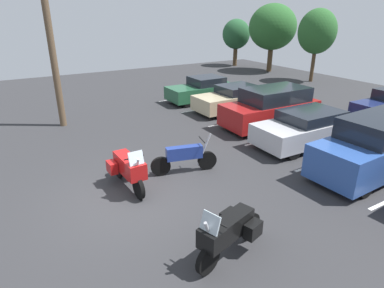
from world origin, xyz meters
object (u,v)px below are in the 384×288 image
Objects in this scene: motorcycle_touring at (129,168)px; car_silver at (308,128)px; car_blue at (377,146)px; car_champagne at (233,99)px; car_red at (271,108)px; motorcycle_third at (185,157)px; motorcycle_second at (229,231)px; car_green at (203,90)px; utility_pole at (48,22)px.

motorcycle_touring is 7.68m from car_silver.
car_silver is 2.98m from car_blue.
car_blue is (8.46, -0.46, 0.30)m from car_champagne.
car_silver is at bearing -3.51° from car_champagne.
motorcycle_touring is at bearing -73.91° from car_red.
car_red is (-2.21, 5.95, 0.33)m from motorcycle_third.
motorcycle_touring is 8.31m from car_red.
motorcycle_second reaches higher than motorcycle_third.
car_green is 0.97× the size of car_champagne.
car_blue is (-0.87, 6.75, 0.31)m from motorcycle_second.
motorcycle_touring is 11.08m from car_green.
car_champagne is at bearing 176.92° from car_blue.
car_red is 0.96× the size of car_blue.
car_green is 0.89× the size of car_silver.
motorcycle_third is at bearing 163.60° from motorcycle_second.
motorcycle_touring reaches higher than motorcycle_second.
car_champagne is (2.68, 0.31, -0.02)m from car_green.
car_silver is at bearing 119.17° from motorcycle_second.
motorcycle_second is 7.87m from car_silver.
car_silver is 0.96× the size of car_blue.
car_silver is 11.97m from utility_pole.
car_green is 0.46× the size of utility_pole.
motorcycle_touring is 1.03× the size of motorcycle_second.
car_red is at bearing 173.17° from car_silver.
motorcycle_second is at bearing -48.46° from car_red.
car_champagne is 0.92× the size of car_silver.
car_blue is (2.97, -0.12, 0.26)m from car_silver.
car_red reaches higher than car_champagne.
motorcycle_third is 5.66m from car_silver.
motorcycle_second is at bearing -60.83° from car_silver.
motorcycle_third is (-4.14, 1.22, -0.10)m from motorcycle_second.
car_red is (-6.35, 7.17, 0.24)m from motorcycle_second.
car_red is 1.00× the size of car_silver.
motorcycle_third is at bearing -35.83° from car_green.
car_champagne reaches higher than motorcycle_third.
car_blue is at bearing -4.39° from car_red.
car_green is 5.67m from car_red.
car_silver is 0.51× the size of utility_pole.
car_champagne is at bearing 6.53° from car_green.
motorcycle_third is at bearing -120.62° from car_blue.
car_silver is (5.50, -0.34, 0.03)m from car_champagne.
car_red reaches higher than car_silver.
car_blue reaches higher than car_champagne.
utility_pole is (-10.64, -8.15, 3.75)m from car_blue.
car_silver is (-3.83, 6.87, 0.05)m from motorcycle_second.
car_blue is 13.91m from utility_pole.
car_red is (2.98, -0.04, 0.22)m from car_champagne.
motorcycle_second is 0.51× the size of car_champagne.
motorcycle_third is 7.92m from car_champagne.
car_champagne is at bearing 75.83° from utility_pole.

